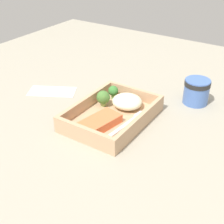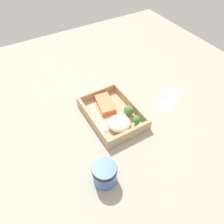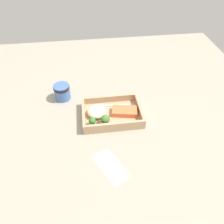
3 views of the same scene
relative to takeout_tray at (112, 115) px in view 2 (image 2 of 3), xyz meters
The scene contains 10 objects.
ground_plane 1.60cm from the takeout_tray, ahead, with size 160.00×160.00×2.00cm, color #9E9785.
takeout_tray is the anchor object (origin of this frame).
tray_rim 2.36cm from the takeout_tray, ahead, with size 26.77×19.17×3.53cm.
salmon_fillet 6.06cm from the takeout_tray, behind, with size 11.28×6.03×2.40cm, color #F57040.
mashed_potatoes 7.35cm from the takeout_tray, ahead, with size 8.52×8.95×3.86cm, color beige.
broccoli_floret_1 7.44cm from the takeout_tray, 56.12° to the left, with size 4.01×4.01×4.88cm.
broccoli_floret_2 11.25cm from the takeout_tray, 31.32° to the left, with size 3.14×3.14×4.23cm.
fork 5.84cm from the takeout_tray, 91.82° to the right, with size 15.89×3.28×0.44cm.
paper_cup 28.06cm from the takeout_tray, 35.30° to the right, with size 7.85×7.85×7.80cm.
receipt_slip 26.74cm from the takeout_tray, 81.64° to the left, with size 7.20×15.34×0.24cm, color white.
Camera 2 is at (51.91, -30.66, 66.83)cm, focal length 35.00 mm.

